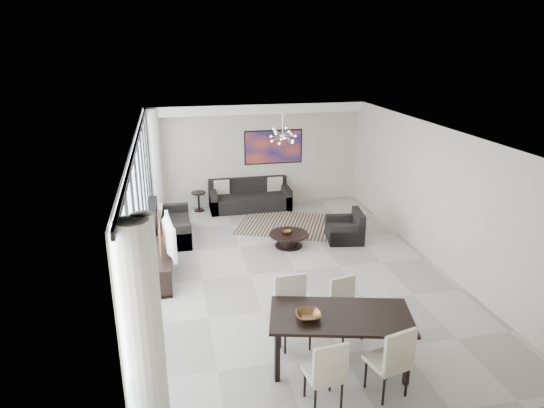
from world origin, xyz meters
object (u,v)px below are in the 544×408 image
object	(u,v)px
tv_console	(159,265)
dining_table	(341,320)
television	(164,237)
sofa_main	(250,199)
coffee_table	(289,239)

from	to	relation	value
tv_console	dining_table	size ratio (longest dim) A/B	0.81
television	dining_table	size ratio (longest dim) A/B	0.54
sofa_main	dining_table	size ratio (longest dim) A/B	1.02
coffee_table	sofa_main	size ratio (longest dim) A/B	0.40
sofa_main	coffee_table	bearing A→B (deg)	-81.23
coffee_table	television	xyz separation A→B (m)	(-2.76, -1.04, 0.72)
television	dining_table	bearing A→B (deg)	-150.28
sofa_main	tv_console	size ratio (longest dim) A/B	1.26
television	dining_table	distance (m)	4.12
sofa_main	tv_console	bearing A→B (deg)	-123.18
coffee_table	sofa_main	bearing A→B (deg)	98.77
tv_console	dining_table	bearing A→B (deg)	-52.24
coffee_table	sofa_main	distance (m)	2.85
coffee_table	television	distance (m)	3.04
coffee_table	dining_table	distance (m)	4.40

